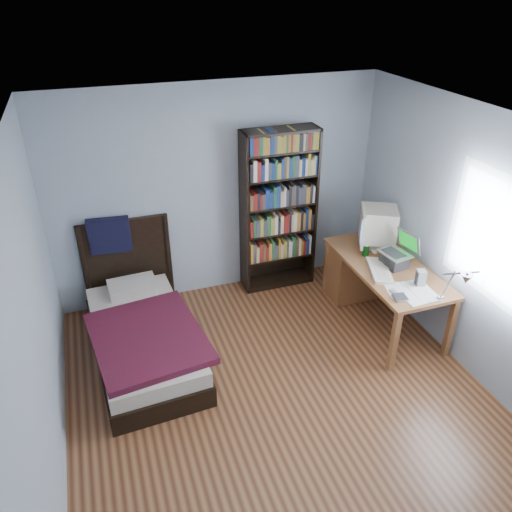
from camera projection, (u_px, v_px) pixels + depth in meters
name	position (u px, v px, depth m)	size (l,w,h in m)	color
room	(290.00, 288.00, 3.99)	(4.20, 4.24, 2.50)	#532B18
desk	(364.00, 270.00, 5.84)	(0.75, 1.57, 0.73)	brown
crt_monitor	(377.00, 225.00, 5.57)	(0.56, 0.51, 0.47)	beige
laptop	(396.00, 257.00, 5.27)	(0.35, 0.35, 0.38)	#2D2D30
desk_lamp	(463.00, 280.00, 4.26)	(0.20, 0.45, 0.54)	#99999E
keyboard	(380.00, 271.00, 5.20)	(0.20, 0.50, 0.04)	beige
speaker	(421.00, 278.00, 4.95)	(0.09, 0.09, 0.17)	gray
soda_can	(366.00, 250.00, 5.48)	(0.07, 0.07, 0.13)	#083E09
mouse	(374.00, 251.00, 5.56)	(0.06, 0.10, 0.03)	silver
phone_silver	(381.00, 280.00, 5.05)	(0.05, 0.11, 0.02)	silver
phone_grey	(394.00, 292.00, 4.86)	(0.05, 0.09, 0.02)	gray
external_drive	(400.00, 298.00, 4.77)	(0.12, 0.12, 0.03)	gray
bookshelf	(279.00, 211.00, 5.90)	(0.89, 0.30, 1.97)	black
bed	(142.00, 331.00, 5.10)	(1.14, 2.04, 1.16)	black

